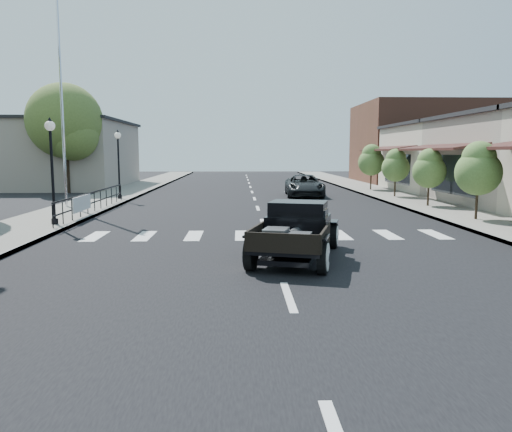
{
  "coord_description": "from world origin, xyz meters",
  "views": [
    {
      "loc": [
        -0.94,
        -12.13,
        2.73
      ],
      "look_at": [
        -0.46,
        1.4,
        1.0
      ],
      "focal_mm": 35.0,
      "sensor_mm": 36.0,
      "label": 1
    }
  ],
  "objects": [
    {
      "name": "banner",
      "position": [
        -7.22,
        8.0,
        0.45
      ],
      "size": [
        0.04,
        2.2,
        0.6
      ],
      "primitive_type": null,
      "color": "silver",
      "rests_on": "sidewalk_left"
    },
    {
      "name": "road_markings",
      "position": [
        0.0,
        10.0,
        0.0
      ],
      "size": [
        12.0,
        60.0,
        0.06
      ],
      "primitive_type": null,
      "color": "silver",
      "rests_on": "ground"
    },
    {
      "name": "flagpole",
      "position": [
        -9.2,
        12.0,
        5.71
      ],
      "size": [
        0.12,
        0.12,
        11.11
      ],
      "primitive_type": "cylinder",
      "color": "silver",
      "rests_on": "sidewalk_left"
    },
    {
      "name": "small_tree_c",
      "position": [
        8.3,
        11.75,
        1.48
      ],
      "size": [
        1.6,
        1.6,
        2.67
      ],
      "primitive_type": null,
      "color": "#4F7134",
      "rests_on": "sidewalk_right"
    },
    {
      "name": "small_tree_b",
      "position": [
        8.3,
        6.79,
        1.6
      ],
      "size": [
        1.74,
        1.74,
        2.9
      ],
      "primitive_type": null,
      "color": "#4F7134",
      "rests_on": "sidewalk_right"
    },
    {
      "name": "second_car",
      "position": [
        3.14,
        18.55,
        0.67
      ],
      "size": [
        2.46,
        4.93,
        1.34
      ],
      "primitive_type": "imported",
      "rotation": [
        0.0,
        0.0,
        -0.05
      ],
      "color": "black",
      "rests_on": "ground"
    },
    {
      "name": "small_tree_e",
      "position": [
        8.3,
        22.34,
        1.66
      ],
      "size": [
        1.81,
        1.81,
        3.02
      ],
      "primitive_type": null,
      "color": "#4F7134",
      "rests_on": "sidewalk_right"
    },
    {
      "name": "road",
      "position": [
        0.0,
        15.0,
        0.01
      ],
      "size": [
        14.0,
        80.0,
        0.02
      ],
      "primitive_type": "cube",
      "color": "black",
      "rests_on": "ground"
    },
    {
      "name": "far_building_right",
      "position": [
        15.5,
        32.0,
        3.5
      ],
      "size": [
        11.0,
        10.0,
        7.0
      ],
      "primitive_type": "cube",
      "color": "brown",
      "rests_on": "ground"
    },
    {
      "name": "lamp_post_c",
      "position": [
        -7.6,
        16.0,
        2.06
      ],
      "size": [
        0.36,
        0.36,
        3.81
      ],
      "primitive_type": null,
      "color": "black",
      "rests_on": "sidewalk_left"
    },
    {
      "name": "hotrod_pickup",
      "position": [
        0.55,
        0.42,
        0.75
      ],
      "size": [
        3.14,
        4.74,
        1.51
      ],
      "primitive_type": null,
      "rotation": [
        0.0,
        0.0,
        -0.28
      ],
      "color": "black",
      "rests_on": "ground"
    },
    {
      "name": "sidewalk_right",
      "position": [
        8.5,
        15.0,
        0.07
      ],
      "size": [
        3.0,
        80.0,
        0.15
      ],
      "primitive_type": "cube",
      "color": "gray",
      "rests_on": "ground"
    },
    {
      "name": "railing",
      "position": [
        -7.3,
        10.0,
        0.65
      ],
      "size": [
        0.08,
        10.0,
        1.0
      ],
      "primitive_type": null,
      "color": "black",
      "rests_on": "sidewalk_left"
    },
    {
      "name": "small_tree_d",
      "position": [
        8.3,
        16.95,
        1.5
      ],
      "size": [
        1.61,
        1.61,
        2.69
      ],
      "primitive_type": null,
      "color": "#4F7134",
      "rests_on": "sidewalk_right"
    },
    {
      "name": "big_tree_far",
      "position": [
        -12.5,
        22.0,
        3.65
      ],
      "size": [
        4.97,
        4.97,
        7.3
      ],
      "primitive_type": null,
      "color": "#4A6029",
      "rests_on": "ground"
    },
    {
      "name": "sidewalk_left",
      "position": [
        -8.5,
        15.0,
        0.07
      ],
      "size": [
        3.0,
        80.0,
        0.15
      ],
      "primitive_type": "cube",
      "color": "gray",
      "rests_on": "ground"
    },
    {
      "name": "low_building_left",
      "position": [
        -15.0,
        28.0,
        2.5
      ],
      "size": [
        10.0,
        12.0,
        5.0
      ],
      "primitive_type": "cube",
      "color": "gray",
      "rests_on": "ground"
    },
    {
      "name": "ground",
      "position": [
        0.0,
        0.0,
        0.0
      ],
      "size": [
        120.0,
        120.0,
        0.0
      ],
      "primitive_type": "plane",
      "color": "black",
      "rests_on": "ground"
    },
    {
      "name": "lamp_post_b",
      "position": [
        -7.6,
        6.0,
        2.06
      ],
      "size": [
        0.36,
        0.36,
        3.81
      ],
      "primitive_type": null,
      "color": "black",
      "rests_on": "sidewalk_left"
    },
    {
      "name": "storefront_far",
      "position": [
        15.0,
        22.0,
        2.25
      ],
      "size": [
        10.0,
        9.0,
        4.5
      ],
      "primitive_type": "cube",
      "color": "beige",
      "rests_on": "ground"
    }
  ]
}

